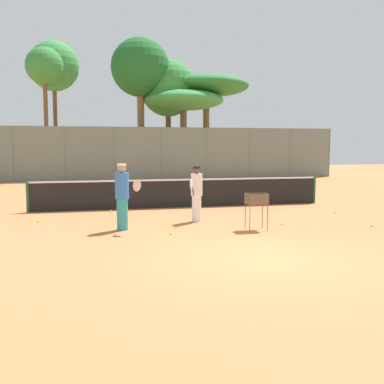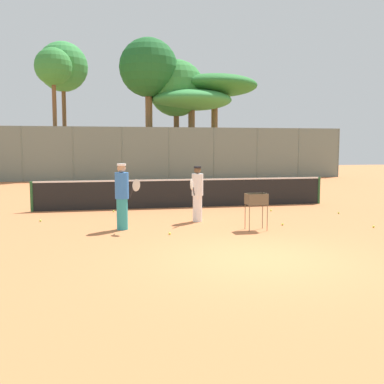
{
  "view_description": "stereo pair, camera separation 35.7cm",
  "coord_description": "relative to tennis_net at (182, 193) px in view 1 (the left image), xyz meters",
  "views": [
    {
      "loc": [
        -3.49,
        -8.49,
        2.31
      ],
      "look_at": [
        -0.56,
        3.82,
        1.0
      ],
      "focal_mm": 42.0,
      "sensor_mm": 36.0,
      "label": 1
    },
    {
      "loc": [
        -3.15,
        -8.57,
        2.31
      ],
      "look_at": [
        -0.56,
        3.82,
        1.0
      ],
      "focal_mm": 42.0,
      "sensor_mm": 36.0,
      "label": 2
    }
  ],
  "objects": [
    {
      "name": "tennis_ball_2",
      "position": [
        -1.37,
        -5.03,
        -0.53
      ],
      "size": [
        0.07,
        0.07,
        0.07
      ],
      "primitive_type": "sphere",
      "color": "#D1E54C",
      "rests_on": "ground_plane"
    },
    {
      "name": "tree_5",
      "position": [
        -5.97,
        15.59,
        6.88
      ],
      "size": [
        2.48,
        2.48,
        8.83
      ],
      "color": "brown",
      "rests_on": "ground_plane"
    },
    {
      "name": "tennis_ball_6",
      "position": [
        4.82,
        -2.66,
        -0.53
      ],
      "size": [
        0.07,
        0.07,
        0.07
      ],
      "primitive_type": "sphere",
      "color": "#D1E54C",
      "rests_on": "ground_plane"
    },
    {
      "name": "tree_2",
      "position": [
        -5.51,
        17.97,
        7.36
      ],
      "size": [
        3.56,
        3.56,
        9.76
      ],
      "color": "brown",
      "rests_on": "ground_plane"
    },
    {
      "name": "ground_plane",
      "position": [
        0.0,
        -7.84,
        -0.56
      ],
      "size": [
        80.0,
        80.0,
        0.0
      ],
      "primitive_type": "plane",
      "color": "#C67242"
    },
    {
      "name": "player_red_cap",
      "position": [
        -2.53,
        -4.05,
        0.39
      ],
      "size": [
        0.69,
        0.77,
        1.82
      ],
      "rotation": [
        0.0,
        0.0,
        5.42
      ],
      "color": "teal",
      "rests_on": "ground_plane"
    },
    {
      "name": "tree_3",
      "position": [
        3.84,
        17.21,
        5.08
      ],
      "size": [
        6.04,
        6.04,
        6.46
      ],
      "color": "brown",
      "rests_on": "ground_plane"
    },
    {
      "name": "tennis_ball_5",
      "position": [
        -2.66,
        -0.66,
        -0.53
      ],
      "size": [
        0.07,
        0.07,
        0.07
      ],
      "primitive_type": "sphere",
      "color": "#D1E54C",
      "rests_on": "ground_plane"
    },
    {
      "name": "tennis_ball_3",
      "position": [
        -4.91,
        -2.25,
        -0.53
      ],
      "size": [
        0.07,
        0.07,
        0.07
      ],
      "primitive_type": "sphere",
      "color": "#D1E54C",
      "rests_on": "ground_plane"
    },
    {
      "name": "tennis_ball_4",
      "position": [
        4.44,
        -5.22,
        -0.53
      ],
      "size": [
        0.07,
        0.07,
        0.07
      ],
      "primitive_type": "sphere",
      "color": "#D1E54C",
      "rests_on": "ground_plane"
    },
    {
      "name": "tree_4",
      "position": [
        0.59,
        17.06,
        7.32
      ],
      "size": [
        4.27,
        4.27,
        10.12
      ],
      "color": "brown",
      "rests_on": "ground_plane"
    },
    {
      "name": "tennis_ball_0",
      "position": [
        2.8,
        -1.61,
        -0.53
      ],
      "size": [
        0.07,
        0.07,
        0.07
      ],
      "primitive_type": "sphere",
      "color": "#D1E54C",
      "rests_on": "ground_plane"
    },
    {
      "name": "tennis_ball_1",
      "position": [
        2.07,
        -4.33,
        -0.53
      ],
      "size": [
        0.07,
        0.07,
        0.07
      ],
      "primitive_type": "sphere",
      "color": "#D1E54C",
      "rests_on": "ground_plane"
    },
    {
      "name": "tree_0",
      "position": [
        2.75,
        17.69,
        6.02
      ],
      "size": [
        4.25,
        4.25,
        8.76
      ],
      "color": "brown",
      "rests_on": "ground_plane"
    },
    {
      "name": "tree_1",
      "position": [
        5.85,
        18.05,
        6.3
      ],
      "size": [
        6.61,
        6.61,
        7.76
      ],
      "color": "brown",
      "rests_on": "ground_plane"
    },
    {
      "name": "ball_cart",
      "position": [
        1.05,
        -4.86,
        0.22
      ],
      "size": [
        0.56,
        0.41,
        1.01
      ],
      "color": "brown",
      "rests_on": "ground_plane"
    },
    {
      "name": "tennis_net",
      "position": [
        0.0,
        0.0,
        0.0
      ],
      "size": [
        11.03,
        0.1,
        1.07
      ],
      "color": "#26592D",
      "rests_on": "ground_plane"
    },
    {
      "name": "player_white_outfit",
      "position": [
        -0.22,
        -3.17,
        0.32
      ],
      "size": [
        0.56,
        0.81,
        1.69
      ],
      "rotation": [
        0.0,
        0.0,
        4.18
      ],
      "color": "white",
      "rests_on": "ground_plane"
    },
    {
      "name": "parked_car",
      "position": [
        -0.03,
        17.98,
        0.1
      ],
      "size": [
        4.2,
        1.7,
        1.6
      ],
      "color": "#B2B7BC",
      "rests_on": "ground_plane"
    },
    {
      "name": "back_fence",
      "position": [
        -0.0,
        13.94,
        1.22
      ],
      "size": [
        28.6,
        0.08,
        3.55
      ],
      "color": "slate",
      "rests_on": "ground_plane"
    }
  ]
}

